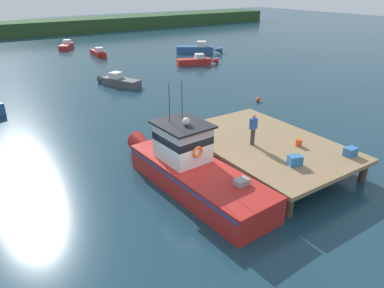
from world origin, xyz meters
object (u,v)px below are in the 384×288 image
(moored_boat_off_the_point, at_px, (197,61))
(mooring_buoy_outer, at_px, (258,99))
(moored_boat_far_right, at_px, (67,46))
(bait_bucket, at_px, (299,143))
(main_fishing_boat, at_px, (191,167))
(crate_stack_mid_dock, at_px, (350,152))
(moored_boat_mid_harbor, at_px, (119,81))
(moored_boat_outer_mooring, at_px, (99,53))
(moored_boat_far_left, at_px, (198,49))
(crate_stack_near_edge, at_px, (295,160))
(deckhand_by_the_boat, at_px, (253,129))

(moored_boat_off_the_point, xyz_separation_m, mooring_buoy_outer, (-4.04, -14.65, -0.24))
(moored_boat_far_right, bearing_deg, bait_bucket, -91.10)
(main_fishing_boat, relative_size, crate_stack_mid_dock, 16.48)
(moored_boat_mid_harbor, xyz_separation_m, mooring_buoy_outer, (7.34, -10.98, -0.23))
(moored_boat_off_the_point, height_order, moored_boat_outer_mooring, moored_boat_off_the_point)
(bait_bucket, bearing_deg, moored_boat_mid_harbor, 93.27)
(crate_stack_mid_dock, xyz_separation_m, mooring_buoy_outer, (5.01, 11.53, -1.22))
(moored_boat_far_left, relative_size, mooring_buoy_outer, 15.13)
(moored_boat_far_right, height_order, moored_boat_far_left, moored_boat_far_left)
(crate_stack_mid_dock, height_order, moored_boat_mid_harbor, crate_stack_mid_dock)
(bait_bucket, distance_m, moored_boat_off_the_point, 26.12)
(moored_boat_far_right, relative_size, mooring_buoy_outer, 12.32)
(main_fishing_boat, distance_m, moored_boat_off_the_point, 27.65)
(crate_stack_mid_dock, relative_size, mooring_buoy_outer, 1.60)
(crate_stack_near_edge, bearing_deg, moored_boat_outer_mooring, 83.16)
(main_fishing_boat, distance_m, moored_boat_far_right, 43.04)
(bait_bucket, distance_m, mooring_buoy_outer, 11.29)
(moored_boat_mid_harbor, bearing_deg, moored_boat_outer_mooring, 76.13)
(moored_boat_off_the_point, xyz_separation_m, moored_boat_mid_harbor, (-11.38, -3.67, -0.01))
(bait_bucket, bearing_deg, crate_stack_mid_dock, -61.49)
(deckhand_by_the_boat, bearing_deg, moored_boat_far_left, 59.98)
(deckhand_by_the_boat, height_order, moored_boat_far_left, deckhand_by_the_boat)
(main_fishing_boat, xyz_separation_m, moored_boat_far_left, (20.42, 28.74, -0.46))
(crate_stack_mid_dock, relative_size, moored_boat_off_the_point, 0.12)
(moored_boat_far_left, xyz_separation_m, mooring_buoy_outer, (-8.55, -20.77, -0.36))
(crate_stack_near_edge, bearing_deg, deckhand_by_the_boat, 90.87)
(deckhand_by_the_boat, bearing_deg, crate_stack_mid_dock, -50.16)
(moored_boat_far_right, xyz_separation_m, moored_boat_far_left, (13.89, -13.80, 0.12))
(moored_boat_off_the_point, distance_m, mooring_buoy_outer, 15.20)
(bait_bucket, distance_m, deckhand_by_the_boat, 2.45)
(crate_stack_near_edge, height_order, moored_boat_far_right, crate_stack_near_edge)
(bait_bucket, distance_m, moored_boat_outer_mooring, 35.92)
(crate_stack_mid_dock, relative_size, crate_stack_near_edge, 1.00)
(deckhand_by_the_boat, relative_size, moored_boat_outer_mooring, 0.37)
(bait_bucket, height_order, deckhand_by_the_boat, deckhand_by_the_boat)
(bait_bucket, xyz_separation_m, moored_boat_far_right, (0.84, 43.95, -0.95))
(moored_boat_far_left, bearing_deg, crate_stack_near_edge, -117.72)
(deckhand_by_the_boat, distance_m, moored_boat_far_right, 42.60)
(crate_stack_mid_dock, distance_m, moored_boat_off_the_point, 27.72)
(main_fishing_boat, distance_m, moored_boat_far_left, 35.26)
(main_fishing_boat, xyz_separation_m, deckhand_by_the_boat, (3.84, 0.05, 1.05))
(crate_stack_mid_dock, bearing_deg, moored_boat_far_left, 67.22)
(moored_boat_outer_mooring, bearing_deg, main_fishing_boat, -103.62)
(moored_boat_mid_harbor, bearing_deg, bait_bucket, -86.73)
(crate_stack_mid_dock, xyz_separation_m, deckhand_by_the_boat, (-3.02, 3.61, 0.66))
(main_fishing_boat, relative_size, mooring_buoy_outer, 26.40)
(crate_stack_mid_dock, height_order, mooring_buoy_outer, crate_stack_mid_dock)
(crate_stack_mid_dock, height_order, deckhand_by_the_boat, deckhand_by_the_boat)
(deckhand_by_the_boat, bearing_deg, bait_bucket, -38.34)
(main_fishing_boat, bearing_deg, mooring_buoy_outer, 33.88)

